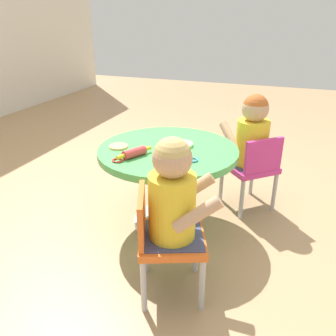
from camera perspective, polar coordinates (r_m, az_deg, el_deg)
The scene contains 14 objects.
ground_plane at distance 2.29m, azimuth -0.00°, elevation -8.92°, with size 10.00×10.00×0.00m, color tan.
craft_table at distance 2.10m, azimuth -0.00°, elevation -0.10°, with size 0.83×0.83×0.52m.
child_chair_left at distance 1.62m, azimuth -0.61°, elevation -11.35°, with size 0.39×0.39×0.54m.
seated_child_left at distance 1.50m, azimuth 0.88°, elevation -4.27°, with size 0.38×0.42×0.51m.
child_chair_right at distance 2.38m, azimuth 13.73°, elevation 0.10°, with size 0.42×0.42×0.54m.
seated_child_right at distance 2.33m, azimuth 13.71°, elevation 5.56°, with size 0.44×0.43×0.51m.
rolling_pin at distance 1.92m, azimuth -5.56°, elevation 2.55°, with size 0.21×0.13×0.05m.
craft_scissors at distance 2.15m, azimuth -0.29°, elevation 4.38°, with size 0.14×0.10×0.01m.
playdough_blob_0 at distance 2.08m, azimuth 2.16°, elevation 3.90°, with size 0.15×0.15×0.02m, color #B2E58C.
playdough_blob_1 at distance 2.08m, azimuth -8.15°, elevation 3.53°, with size 0.11×0.11×0.01m, color #F2CC72.
cookie_cutter_0 at distance 1.99m, azimuth 0.46°, elevation 2.74°, with size 0.05×0.05×0.01m, color red.
cookie_cutter_1 at distance 1.95m, azimuth -1.29°, elevation 2.38°, with size 0.06×0.06×0.01m, color #4CB259.
cookie_cutter_2 at distance 1.87m, azimuth 3.98°, elevation 1.35°, with size 0.07×0.07×0.01m, color #3F99D8.
cookie_cutter_3 at distance 1.88m, azimuth -8.33°, elevation 1.26°, with size 0.06×0.06×0.01m, color red.
Camera 1 is at (-1.80, -0.67, 1.25)m, focal length 37.03 mm.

